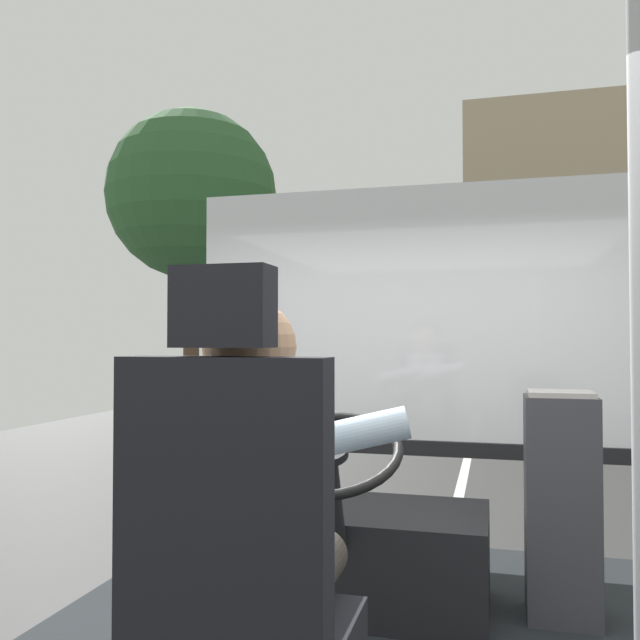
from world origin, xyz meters
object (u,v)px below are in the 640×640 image
driver_seat (239,589)px  steering_console (352,551)px  bus_driver (256,496)px  fare_box (561,505)px

driver_seat → steering_console: (-0.00, 1.25, -0.30)m
bus_driver → steering_console: bus_driver is taller
steering_console → bus_driver: bearing=-90.0°
steering_console → fare_box: bearing=5.9°
driver_seat → bus_driver: driver_seat is taller
bus_driver → fare_box: 1.50m
bus_driver → fare_box: (0.83, 1.22, -0.27)m
driver_seat → bus_driver: 0.22m
steering_console → fare_box: 0.86m
bus_driver → steering_console: size_ratio=0.72×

